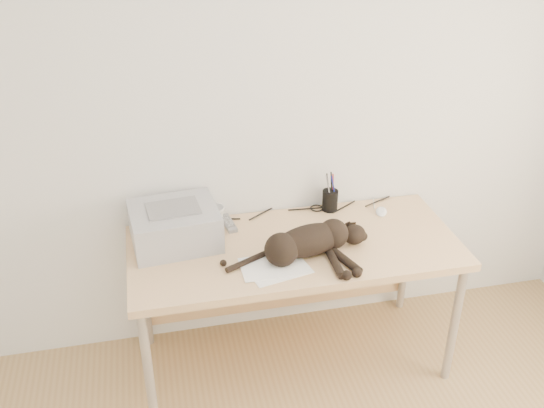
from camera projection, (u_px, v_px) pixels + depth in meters
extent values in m
plane|color=white|center=(279.00, 109.00, 2.97)|extent=(3.50, 0.00, 3.50)
cube|color=#DFB382|center=(295.00, 248.00, 2.94)|extent=(1.60, 0.70, 0.04)
cylinder|color=#AEAEB1|center=(148.00, 372.00, 2.73)|extent=(0.04, 0.04, 0.70)
cylinder|color=#AEAEB1|center=(454.00, 325.00, 3.01)|extent=(0.04, 0.04, 0.70)
cylinder|color=#AEAEB1|center=(144.00, 292.00, 3.24)|extent=(0.04, 0.04, 0.70)
cylinder|color=#AEAEB1|center=(406.00, 258.00, 3.52)|extent=(0.04, 0.04, 0.70)
cube|color=#DFB382|center=(279.00, 264.00, 3.38)|extent=(1.48, 0.02, 0.60)
cube|color=#A0A0A5|center=(175.00, 226.00, 2.91)|extent=(0.44, 0.39, 0.18)
cube|color=black|center=(174.00, 224.00, 2.90)|extent=(0.35, 0.05, 0.11)
cube|color=gray|center=(173.00, 208.00, 2.86)|extent=(0.26, 0.20, 0.01)
cube|color=white|center=(278.00, 269.00, 2.75)|extent=(0.31, 0.25, 0.00)
cube|color=white|center=(271.00, 266.00, 2.76)|extent=(0.28, 0.20, 0.00)
ellipsoid|color=black|center=(309.00, 241.00, 2.82)|extent=(0.39, 0.22, 0.15)
sphere|color=black|center=(281.00, 250.00, 2.76)|extent=(0.16, 0.16, 0.16)
ellipsoid|color=black|center=(354.00, 235.00, 2.91)|extent=(0.13, 0.12, 0.10)
cone|color=black|center=(349.00, 223.00, 2.93)|extent=(0.05, 0.06, 0.05)
cone|color=black|center=(354.00, 224.00, 2.93)|extent=(0.05, 0.06, 0.05)
cylinder|color=black|center=(335.00, 263.00, 2.76)|extent=(0.08, 0.22, 0.04)
cylinder|color=black|center=(345.00, 260.00, 2.78)|extent=(0.08, 0.22, 0.04)
cylinder|color=black|center=(247.00, 261.00, 2.78)|extent=(0.23, 0.07, 0.03)
imported|color=white|center=(215.00, 215.00, 3.08)|extent=(0.14, 0.14, 0.10)
cylinder|color=black|center=(330.00, 200.00, 3.20)|extent=(0.08, 0.08, 0.11)
cylinder|color=#990C0C|center=(328.00, 188.00, 3.16)|extent=(0.01, 0.01, 0.16)
cylinder|color=navy|center=(332.00, 186.00, 3.18)|extent=(0.01, 0.01, 0.16)
cylinder|color=black|center=(331.00, 188.00, 3.16)|extent=(0.01, 0.01, 0.16)
cube|color=gray|center=(228.00, 223.00, 3.09)|extent=(0.07, 0.18, 0.02)
cube|color=black|center=(317.00, 240.00, 2.95)|extent=(0.10, 0.21, 0.02)
ellipsoid|color=white|center=(381.00, 210.00, 3.20)|extent=(0.09, 0.12, 0.03)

